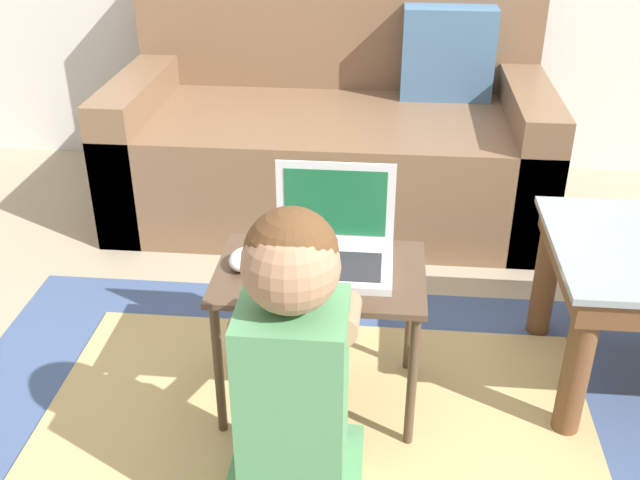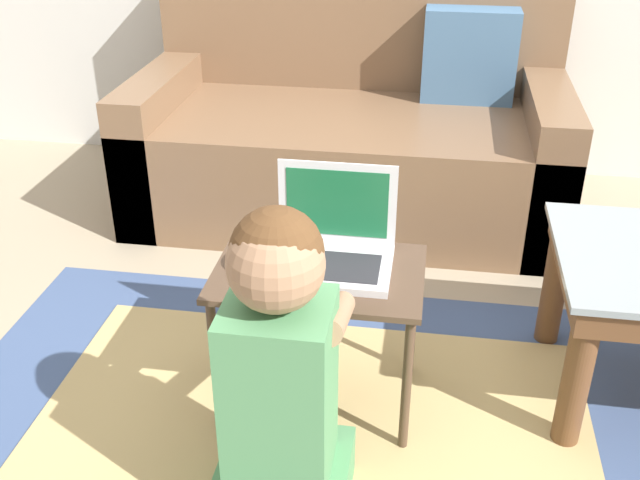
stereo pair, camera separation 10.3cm
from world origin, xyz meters
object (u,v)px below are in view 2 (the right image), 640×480
(laptop_desk, at_px, (319,290))
(computer_mouse, at_px, (243,257))
(laptop, at_px, (332,250))
(person_seated, at_px, (280,387))
(couch, at_px, (352,134))

(laptop_desk, bearing_deg, computer_mouse, 179.09)
(laptop, height_order, person_seated, person_seated)
(couch, height_order, person_seated, couch)
(laptop_desk, bearing_deg, laptop, 54.94)
(couch, distance_m, laptop, 1.24)
(laptop_desk, xyz_separation_m, computer_mouse, (-0.19, 0.00, 0.08))
(laptop_desk, bearing_deg, person_seated, -92.37)
(computer_mouse, height_order, person_seated, person_seated)
(couch, distance_m, computer_mouse, 1.28)
(laptop_desk, bearing_deg, couch, 92.90)
(laptop, height_order, computer_mouse, laptop)
(laptop, bearing_deg, laptop_desk, -125.06)
(couch, relative_size, computer_mouse, 15.93)
(computer_mouse, bearing_deg, laptop, 9.26)
(couch, distance_m, laptop_desk, 1.27)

